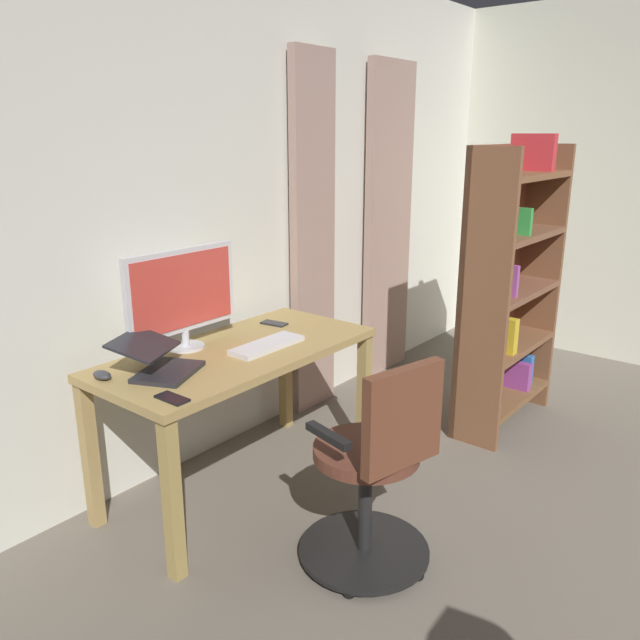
{
  "coord_description": "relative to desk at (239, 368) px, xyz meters",
  "views": [
    {
      "loc": [
        2.53,
        -0.7,
        1.76
      ],
      "look_at": [
        0.63,
        -2.23,
        1.04
      ],
      "focal_mm": 35.32,
      "sensor_mm": 36.0,
      "label": 1
    }
  ],
  "objects": [
    {
      "name": "desk",
      "position": [
        0.0,
        0.0,
        0.0
      ],
      "size": [
        1.41,
        0.66,
        0.75
      ],
      "color": "#AB8B4F",
      "rests_on": "ground"
    },
    {
      "name": "bookshelf",
      "position": [
        -1.58,
        0.68,
        0.2
      ],
      "size": [
        0.84,
        0.3,
        1.76
      ],
      "color": "brown",
      "rests_on": "ground"
    },
    {
      "name": "computer_monitor",
      "position": [
        0.14,
        -0.21,
        0.37
      ],
      "size": [
        0.63,
        0.18,
        0.49
      ],
      "color": "silver",
      "rests_on": "desk"
    },
    {
      "name": "office_chair",
      "position": [
        0.1,
        0.88,
        -0.21
      ],
      "size": [
        0.56,
        0.56,
        0.93
      ],
      "rotation": [
        0.0,
        0.0,
        2.9
      ],
      "color": "black",
      "rests_on": "ground"
    },
    {
      "name": "cell_phone_face_up",
      "position": [
        0.59,
        0.24,
        0.11
      ],
      "size": [
        0.07,
        0.15,
        0.01
      ],
      "primitive_type": "cube",
      "rotation": [
        0.0,
        0.0,
        0.02
      ],
      "color": "black",
      "rests_on": "desk"
    },
    {
      "name": "laptop",
      "position": [
        0.44,
        -0.03,
        0.15
      ],
      "size": [
        0.4,
        0.42,
        0.16
      ],
      "rotation": [
        0.0,
        0.0,
        0.43
      ],
      "color": "#232328",
      "rests_on": "desk"
    },
    {
      "name": "curtain_right_panel",
      "position": [
        -1.03,
        -0.37,
        0.47
      ],
      "size": [
        0.37,
        0.06,
        2.24
      ],
      "primitive_type": "cube",
      "color": "tan",
      "rests_on": "ground"
    },
    {
      "name": "curtain_left_panel",
      "position": [
        -1.9,
        -0.37,
        0.47
      ],
      "size": [
        0.53,
        0.06,
        2.24
      ],
      "primitive_type": "cube",
      "color": "tan",
      "rests_on": "ground"
    },
    {
      "name": "computer_keyboard",
      "position": [
        -0.11,
        0.09,
        0.11
      ],
      "size": [
        0.4,
        0.14,
        0.02
      ],
      "primitive_type": "cube",
      "color": "silver",
      "rests_on": "desk"
    },
    {
      "name": "back_room_partition",
      "position": [
        -0.53,
        -0.48,
        0.72
      ],
      "size": [
        5.46,
        0.1,
        2.73
      ],
      "primitive_type": "cube",
      "color": "silver",
      "rests_on": "ground"
    },
    {
      "name": "cell_phone_by_monitor",
      "position": [
        -0.41,
        -0.14,
        0.11
      ],
      "size": [
        0.09,
        0.15,
        0.01
      ],
      "primitive_type": "cube",
      "rotation": [
        0.0,
        0.0,
        0.15
      ],
      "color": "#232328",
      "rests_on": "desk"
    },
    {
      "name": "computer_mouse",
      "position": [
        0.64,
        -0.17,
        0.12
      ],
      "size": [
        0.06,
        0.1,
        0.04
      ],
      "primitive_type": "ellipsoid",
      "color": "#333338",
      "rests_on": "desk"
    }
  ]
}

